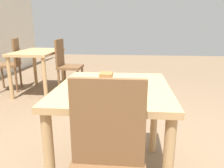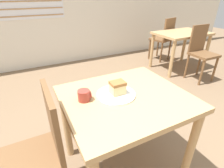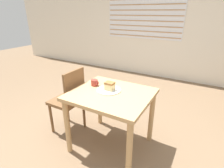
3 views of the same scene
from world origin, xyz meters
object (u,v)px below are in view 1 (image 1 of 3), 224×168
plate (106,87)px  cake_slice (106,80)px  dining_table_far (38,58)px  chair_far_opposite (11,62)px  coffee_mug (95,93)px  dining_table_near (113,102)px  chair_far_corner (67,64)px

plate → cake_slice: bearing=7.3°
dining_table_far → chair_far_opposite: bearing=85.6°
cake_slice → coffee_mug: bearing=170.6°
dining_table_near → cake_slice: size_ratio=8.53×
dining_table_far → coffee_mug: 2.76m
dining_table_far → chair_far_opposite: size_ratio=1.08×
dining_table_far → plate: 2.59m
dining_table_near → coffee_mug: coffee_mug is taller
chair_far_opposite → plate: bearing=26.7°
plate → cake_slice: size_ratio=2.71×
chair_far_opposite → coffee_mug: chair_far_opposite is taller
dining_table_far → coffee_mug: size_ratio=11.00×
dining_table_near → chair_far_opposite: 2.91m
cake_slice → coffee_mug: 0.24m
chair_far_corner → coffee_mug: size_ratio=10.14×
cake_slice → coffee_mug: size_ratio=1.14×
dining_table_near → chair_far_opposite: bearing=42.6°
dining_table_near → coffee_mug: 0.33m
dining_table_near → plate: size_ratio=3.15×
dining_table_far → plate: size_ratio=3.57×
plate → coffee_mug: 0.23m
chair_far_corner → cake_slice: 2.30m
chair_far_corner → chair_far_opposite: same height
chair_far_corner → chair_far_opposite: size_ratio=1.00×
chair_far_opposite → coffee_mug: (-2.42, -1.89, 0.27)m
chair_far_opposite → dining_table_far: bearing=71.0°
plate → coffee_mug: size_ratio=3.08×
plate → chair_far_corner: bearing=23.4°
dining_table_near → cake_slice: bearing=135.6°
cake_slice → dining_table_far: bearing=33.4°
dining_table_far → cake_slice: cake_slice is taller
chair_far_corner → cake_slice: (-2.09, -0.91, 0.29)m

